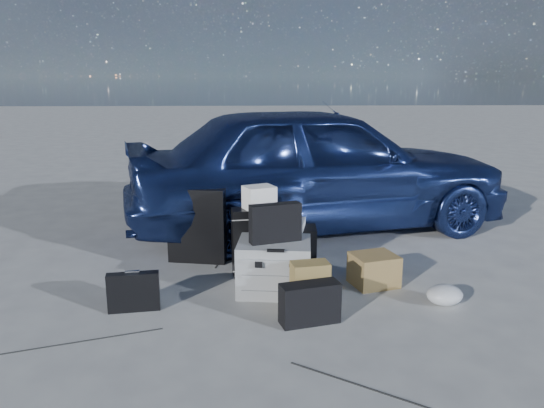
# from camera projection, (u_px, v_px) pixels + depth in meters

# --- Properties ---
(ground) EXTENTS (60.00, 60.00, 0.00)m
(ground) POSITION_uv_depth(u_px,v_px,m) (253.00, 314.00, 4.12)
(ground) COLOR #B0B0AB
(ground) RESTS_ON ground
(car) EXTENTS (4.74, 2.77, 1.52)m
(car) POSITION_uv_depth(u_px,v_px,m) (317.00, 167.00, 6.25)
(car) COLOR navy
(car) RESTS_ON ground
(pelican_case) EXTENTS (0.66, 0.56, 0.44)m
(pelican_case) POSITION_uv_depth(u_px,v_px,m) (274.00, 266.00, 4.52)
(pelican_case) COLOR #979B9C
(pelican_case) RESTS_ON ground
(laptop_bag) EXTENTS (0.45, 0.24, 0.33)m
(laptop_bag) POSITION_uv_depth(u_px,v_px,m) (275.00, 223.00, 4.42)
(laptop_bag) COLOR black
(laptop_bag) RESTS_ON pelican_case
(briefcase) EXTENTS (0.41, 0.14, 0.31)m
(briefcase) POSITION_uv_depth(u_px,v_px,m) (134.00, 292.00, 4.14)
(briefcase) COLOR black
(briefcase) RESTS_ON ground
(suitcase_left) EXTENTS (0.60, 0.30, 0.74)m
(suitcase_left) POSITION_uv_depth(u_px,v_px,m) (198.00, 225.00, 5.23)
(suitcase_left) COLOR black
(suitcase_left) RESTS_ON ground
(suitcase_right) EXTENTS (0.55, 0.26, 0.63)m
(suitcase_right) POSITION_uv_depth(u_px,v_px,m) (261.00, 242.00, 4.88)
(suitcase_right) COLOR black
(suitcase_right) RESTS_ON ground
(white_carton) EXTENTS (0.32, 0.30, 0.21)m
(white_carton) POSITION_uv_depth(u_px,v_px,m) (259.00, 198.00, 4.76)
(white_carton) COLOR white
(white_carton) RESTS_ON suitcase_right
(duffel_bag) EXTENTS (0.69, 0.33, 0.34)m
(duffel_bag) POSITION_uv_depth(u_px,v_px,m) (282.00, 244.00, 5.29)
(duffel_bag) COLOR black
(duffel_bag) RESTS_ON ground
(flat_box_white) EXTENTS (0.48, 0.40, 0.07)m
(flat_box_white) POSITION_uv_depth(u_px,v_px,m) (283.00, 224.00, 5.24)
(flat_box_white) COLOR white
(flat_box_white) RESTS_ON duffel_bag
(flat_box_black) EXTENTS (0.28, 0.22, 0.05)m
(flat_box_black) POSITION_uv_depth(u_px,v_px,m) (281.00, 218.00, 5.20)
(flat_box_black) COLOR black
(flat_box_black) RESTS_ON flat_box_white
(kraft_bag) EXTENTS (0.32, 0.22, 0.39)m
(kraft_bag) POSITION_uv_depth(u_px,v_px,m) (310.00, 286.00, 4.16)
(kraft_bag) COLOR olive
(kraft_bag) RESTS_ON ground
(cardboard_box) EXTENTS (0.45, 0.42, 0.28)m
(cardboard_box) POSITION_uv_depth(u_px,v_px,m) (374.00, 270.00, 4.66)
(cardboard_box) COLOR olive
(cardboard_box) RESTS_ON ground
(plastic_bag) EXTENTS (0.35, 0.31, 0.16)m
(plastic_bag) POSITION_uv_depth(u_px,v_px,m) (445.00, 295.00, 4.27)
(plastic_bag) COLOR #BBBEC1
(plastic_bag) RESTS_ON ground
(messenger_bag) EXTENTS (0.47, 0.28, 0.31)m
(messenger_bag) POSITION_uv_depth(u_px,v_px,m) (310.00, 303.00, 3.94)
(messenger_bag) COLOR black
(messenger_bag) RESTS_ON ground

